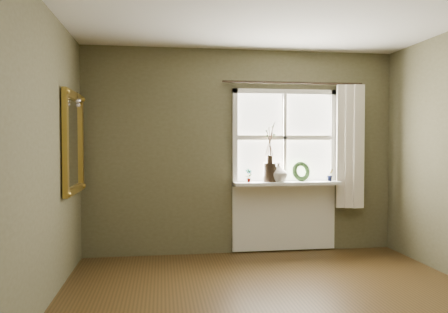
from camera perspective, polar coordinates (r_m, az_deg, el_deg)
name	(u,v)px	position (r m, az deg, el deg)	size (l,w,h in m)	color
wall_back	(242,152)	(5.63, 2.31, 0.65)	(4.00, 0.10, 2.60)	brown
wall_left	(14,159)	(3.40, -25.74, -0.34)	(0.10, 4.50, 2.60)	brown
window_frame	(284,138)	(5.69, 7.90, 2.46)	(1.36, 0.06, 1.24)	white
window_sill	(287,183)	(5.61, 8.18, -3.47)	(1.36, 0.26, 0.04)	white
window_apron	(284,216)	(5.77, 7.85, -7.72)	(1.36, 0.04, 0.88)	white
dark_jug	(270,172)	(5.54, 6.01, -2.08)	(0.16, 0.16, 0.24)	black
cream_vase	(278,172)	(5.57, 7.13, -2.07)	(0.23, 0.23, 0.24)	beige
wreath	(301,174)	(5.70, 10.04, -2.20)	(0.26, 0.26, 0.06)	#243E1B
potted_plant_left	(249,175)	(5.48, 3.24, -2.47)	(0.09, 0.06, 0.17)	#243E1B
potted_plant_right	(330,175)	(5.79, 13.71, -2.35)	(0.09, 0.07, 0.16)	#243E1B
curtain	(349,147)	(5.89, 16.05, 1.26)	(0.36, 0.12, 1.59)	silver
curtain_rod	(294,83)	(5.71, 9.08, 9.49)	(0.03, 0.03, 1.84)	black
gilt_mirror	(74,142)	(4.98, -19.06, 1.74)	(0.10, 0.92, 1.10)	white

